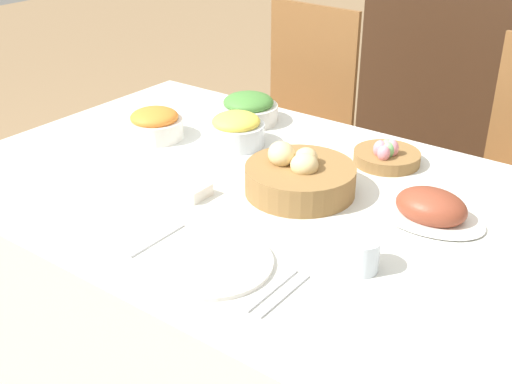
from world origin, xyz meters
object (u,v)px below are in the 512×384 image
object	(u,v)px
pineapple_bowl	(236,130)
dinner_plate	(211,262)
knife	(272,290)
chair_far_left	(294,126)
bread_basket	(300,176)
green_salad_bowl	(248,109)
carrot_bowl	(155,124)
butter_dish	(186,188)
fork	(157,240)
spoon	(284,295)
drinking_cup	(360,254)
sideboard	(494,93)
egg_basket	(387,155)
ham_platter	(431,209)

from	to	relation	value
pineapple_bowl	dinner_plate	size ratio (longest dim) A/B	0.64
pineapple_bowl	knife	bearing A→B (deg)	-46.41
chair_far_left	pineapple_bowl	bearing A→B (deg)	-66.83
bread_basket	green_salad_bowl	bearing A→B (deg)	141.69
carrot_bowl	butter_dish	bearing A→B (deg)	-34.30
pineapple_bowl	fork	bearing A→B (deg)	-69.92
carrot_bowl	spoon	size ratio (longest dim) A/B	1.02
chair_far_left	drinking_cup	distance (m)	1.36
sideboard	butter_dish	world-z (taller)	sideboard
green_salad_bowl	chair_far_left	bearing A→B (deg)	106.33
green_salad_bowl	butter_dish	xyz separation A→B (m)	(0.18, -0.50, -0.03)
chair_far_left	sideboard	xyz separation A→B (m)	(0.50, 0.99, -0.03)
fork	green_salad_bowl	bearing A→B (deg)	111.62
green_salad_bowl	butter_dish	size ratio (longest dim) A/B	1.58
egg_basket	dinner_plate	bearing A→B (deg)	-95.74
carrot_bowl	spoon	world-z (taller)	carrot_bowl
pineapple_bowl	knife	xyz separation A→B (m)	(0.51, -0.54, -0.05)
pineapple_bowl	drinking_cup	distance (m)	0.72
ham_platter	green_salad_bowl	size ratio (longest dim) A/B	1.39
dinner_plate	knife	distance (m)	0.16
dinner_plate	knife	bearing A→B (deg)	0.00
sideboard	egg_basket	world-z (taller)	sideboard
chair_far_left	ham_platter	bearing A→B (deg)	-36.31
chair_far_left	drinking_cup	size ratio (longest dim) A/B	12.30
drinking_cup	egg_basket	bearing A→B (deg)	110.57
chair_far_left	sideboard	distance (m)	1.11
carrot_bowl	dinner_plate	xyz separation A→B (m)	(0.59, -0.44, -0.04)
carrot_bowl	fork	world-z (taller)	carrot_bowl
dinner_plate	egg_basket	bearing A→B (deg)	84.26
sideboard	carrot_bowl	xyz separation A→B (m)	(-0.51, -1.76, 0.28)
chair_far_left	bread_basket	size ratio (longest dim) A/B	3.48
carrot_bowl	drinking_cup	bearing A→B (deg)	-17.14
carrot_bowl	butter_dish	world-z (taller)	carrot_bowl
fork	drinking_cup	xyz separation A→B (m)	(0.42, 0.17, 0.03)
sideboard	egg_basket	xyz separation A→B (m)	(0.15, -1.51, 0.26)
fork	egg_basket	bearing A→B (deg)	71.55
bread_basket	pineapple_bowl	bearing A→B (deg)	155.37
drinking_cup	green_salad_bowl	bearing A→B (deg)	142.37
knife	drinking_cup	world-z (taller)	drinking_cup
fork	sideboard	bearing A→B (deg)	88.02
spoon	bread_basket	bearing A→B (deg)	119.57
dinner_plate	knife	size ratio (longest dim) A/B	1.57
dinner_plate	spoon	size ratio (longest dim) A/B	1.57
chair_far_left	ham_platter	distance (m)	1.18
chair_far_left	green_salad_bowl	world-z (taller)	chair_far_left
carrot_bowl	green_salad_bowl	bearing A→B (deg)	62.08
pineapple_bowl	fork	size ratio (longest dim) A/B	1.00
egg_basket	carrot_bowl	bearing A→B (deg)	-159.43
bread_basket	fork	distance (m)	0.41
chair_far_left	spoon	world-z (taller)	chair_far_left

